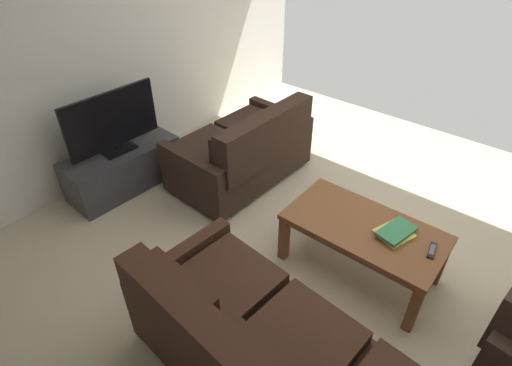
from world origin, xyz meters
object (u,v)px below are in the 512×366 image
at_px(loveseat_near, 244,151).
at_px(flat_tv, 112,122).
at_px(coffee_table, 364,232).
at_px(tv_remote, 432,250).
at_px(tv_stand, 123,168).
at_px(book_stack, 395,232).

height_order(loveseat_near, flat_tv, flat_tv).
height_order(coffee_table, flat_tv, flat_tv).
height_order(flat_tv, tv_remote, flat_tv).
distance_m(loveseat_near, tv_stand, 1.25).
relative_size(tv_stand, book_stack, 3.54).
bearing_deg(loveseat_near, book_stack, 169.12).
height_order(flat_tv, book_stack, flat_tv).
height_order(loveseat_near, tv_stand, loveseat_near).
distance_m(tv_stand, tv_remote, 2.95).
height_order(tv_stand, book_stack, book_stack).
bearing_deg(tv_stand, flat_tv, 106.68).
bearing_deg(coffee_table, tv_remote, -173.99).
bearing_deg(tv_remote, book_stack, 1.76).
distance_m(book_stack, tv_remote, 0.27).
bearing_deg(book_stack, flat_tv, 11.28).
height_order(tv_stand, flat_tv, flat_tv).
bearing_deg(loveseat_near, flat_tv, 43.73).
xyz_separation_m(flat_tv, book_stack, (-2.62, -0.52, -0.25)).
relative_size(tv_stand, tv_remote, 6.95).
xyz_separation_m(coffee_table, flat_tv, (2.41, 0.48, 0.34)).
relative_size(flat_tv, book_stack, 2.89).
bearing_deg(loveseat_near, tv_stand, 43.67).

